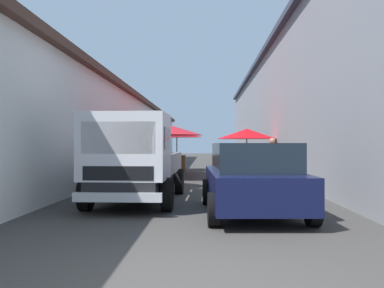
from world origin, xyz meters
TOP-DOWN VIEW (x-y plane):
  - ground at (13.50, 0.00)m, footprint 90.00×90.00m
  - building_left_whitewash at (15.75, 6.89)m, footprint 49.80×7.50m
  - building_right_concrete at (15.75, -6.89)m, footprint 49.80×7.50m
  - fruit_stall_near_right at (12.81, 1.29)m, footprint 2.85×2.85m
  - fruit_stall_far_right at (9.32, 2.15)m, footprint 2.42×2.42m
  - fruit_stall_mid_lane at (15.40, 1.66)m, footprint 2.74×2.74m
  - fruit_stall_near_left at (18.16, 1.29)m, footprint 2.70×2.70m
  - fruit_stall_far_left at (15.10, -2.10)m, footprint 2.74×2.74m
  - hatchback_car at (4.55, -1.22)m, footprint 3.98×2.05m
  - delivery_truck at (5.53, 1.41)m, footprint 4.95×2.04m
  - vendor_by_crates at (11.83, -2.78)m, footprint 0.29×0.65m
  - plastic_stool at (12.68, -1.60)m, footprint 0.30×0.30m

SIDE VIEW (x-z plane):
  - ground at x=13.50m, z-range 0.00..0.00m
  - plastic_stool at x=12.68m, z-range 0.11..0.54m
  - hatchback_car at x=4.55m, z-range 0.01..1.46m
  - vendor_by_crates at x=11.83m, z-range 0.13..1.79m
  - delivery_truck at x=5.53m, z-range 0.00..2.08m
  - fruit_stall_near_left at x=18.16m, z-range 0.59..2.79m
  - fruit_stall_far_right at x=9.32m, z-range 0.56..2.86m
  - fruit_stall_far_left at x=15.10m, z-range 0.62..2.82m
  - fruit_stall_near_right at x=12.81m, z-range 0.65..2.94m
  - fruit_stall_mid_lane at x=15.40m, z-range 0.65..3.06m
  - building_left_whitewash at x=15.75m, z-range 0.01..4.03m
  - building_right_concrete at x=15.75m, z-range 0.01..6.39m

